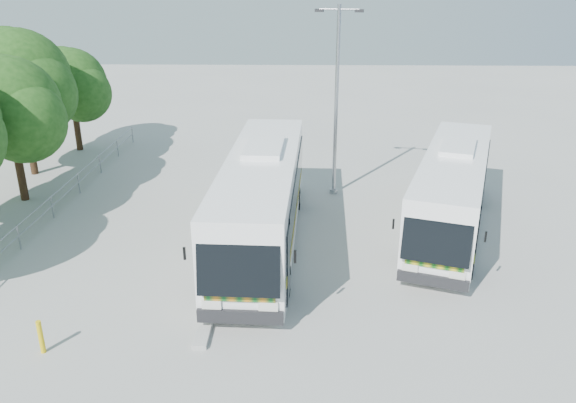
{
  "coord_description": "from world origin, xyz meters",
  "views": [
    {
      "loc": [
        0.4,
        -18.63,
        9.32
      ],
      "look_at": [
        -0.04,
        1.19,
        1.54
      ],
      "focal_mm": 35.0,
      "sensor_mm": 36.0,
      "label": 1
    }
  ],
  "objects_px": {
    "lamppost": "(337,94)",
    "bollard": "(41,337)",
    "tree_far_e": "(72,84)",
    "coach_adjacent": "(452,189)",
    "tree_far_d": "(21,80)",
    "coach_main": "(262,197)",
    "tree_far_c": "(10,108)"
  },
  "relations": [
    {
      "from": "tree_far_c",
      "to": "tree_far_d",
      "type": "relative_size",
      "value": 0.88
    },
    {
      "from": "lamppost",
      "to": "bollard",
      "type": "height_order",
      "value": "lamppost"
    },
    {
      "from": "tree_far_c",
      "to": "tree_far_e",
      "type": "distance_m",
      "value": 8.22
    },
    {
      "from": "tree_far_c",
      "to": "coach_adjacent",
      "type": "bearing_deg",
      "value": -8.65
    },
    {
      "from": "coach_adjacent",
      "to": "coach_main",
      "type": "bearing_deg",
      "value": -149.92
    },
    {
      "from": "bollard",
      "to": "coach_main",
      "type": "bearing_deg",
      "value": 51.97
    },
    {
      "from": "tree_far_e",
      "to": "bollard",
      "type": "xyz_separation_m",
      "value": [
        6.15,
        -19.47,
        -3.4
      ]
    },
    {
      "from": "coach_main",
      "to": "lamppost",
      "type": "relative_size",
      "value": 1.46
    },
    {
      "from": "tree_far_e",
      "to": "coach_adjacent",
      "type": "bearing_deg",
      "value": -30.05
    },
    {
      "from": "tree_far_d",
      "to": "coach_adjacent",
      "type": "xyz_separation_m",
      "value": [
        19.73,
        -6.52,
        -3.12
      ]
    },
    {
      "from": "coach_main",
      "to": "coach_adjacent",
      "type": "distance_m",
      "value": 7.57
    },
    {
      "from": "tree_far_c",
      "to": "coach_main",
      "type": "relative_size",
      "value": 0.53
    },
    {
      "from": "coach_adjacent",
      "to": "lamppost",
      "type": "xyz_separation_m",
      "value": [
        -4.42,
        3.98,
        2.97
      ]
    },
    {
      "from": "coach_main",
      "to": "bollard",
      "type": "bearing_deg",
      "value": -125.7
    },
    {
      "from": "lamppost",
      "to": "bollard",
      "type": "xyz_separation_m",
      "value": [
        -8.48,
        -12.43,
        -4.18
      ]
    },
    {
      "from": "coach_adjacent",
      "to": "tree_far_e",
      "type": "bearing_deg",
      "value": 169.02
    },
    {
      "from": "tree_far_d",
      "to": "coach_adjacent",
      "type": "height_order",
      "value": "tree_far_d"
    },
    {
      "from": "coach_main",
      "to": "coach_adjacent",
      "type": "bearing_deg",
      "value": 13.34
    },
    {
      "from": "tree_far_d",
      "to": "coach_adjacent",
      "type": "relative_size",
      "value": 0.65
    },
    {
      "from": "tree_far_d",
      "to": "coach_adjacent",
      "type": "distance_m",
      "value": 21.02
    },
    {
      "from": "tree_far_d",
      "to": "tree_far_e",
      "type": "distance_m",
      "value": 4.65
    },
    {
      "from": "coach_adjacent",
      "to": "bollard",
      "type": "distance_m",
      "value": 15.47
    },
    {
      "from": "lamppost",
      "to": "bollard",
      "type": "bearing_deg",
      "value": -113.61
    },
    {
      "from": "tree_far_e",
      "to": "lamppost",
      "type": "height_order",
      "value": "lamppost"
    },
    {
      "from": "tree_far_e",
      "to": "tree_far_d",
      "type": "bearing_deg",
      "value": -98.63
    },
    {
      "from": "tree_far_d",
      "to": "lamppost",
      "type": "relative_size",
      "value": 0.87
    },
    {
      "from": "tree_far_d",
      "to": "bollard",
      "type": "height_order",
      "value": "tree_far_d"
    },
    {
      "from": "coach_adjacent",
      "to": "lamppost",
      "type": "bearing_deg",
      "value": 157.06
    },
    {
      "from": "tree_far_d",
      "to": "tree_far_e",
      "type": "height_order",
      "value": "tree_far_d"
    },
    {
      "from": "tree_far_e",
      "to": "tree_far_c",
      "type": "bearing_deg",
      "value": -86.46
    },
    {
      "from": "tree_far_c",
      "to": "lamppost",
      "type": "xyz_separation_m",
      "value": [
        14.12,
        1.16,
        0.41
      ]
    },
    {
      "from": "coach_main",
      "to": "bollard",
      "type": "relative_size",
      "value": 12.64
    }
  ]
}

